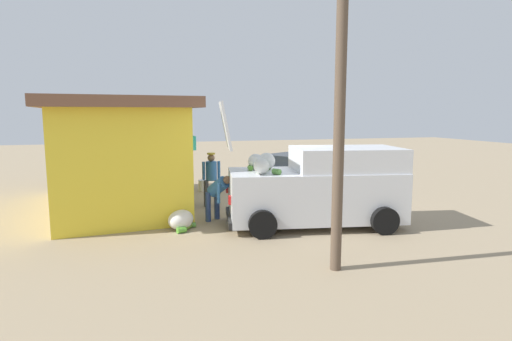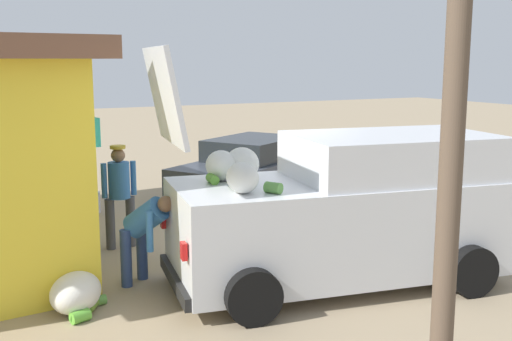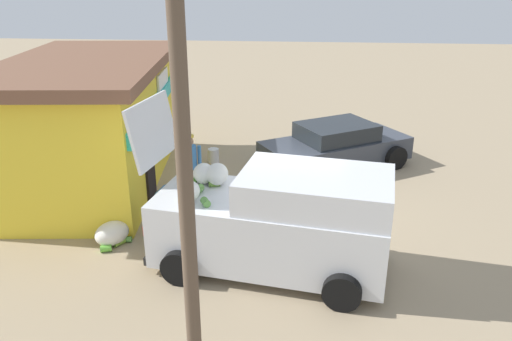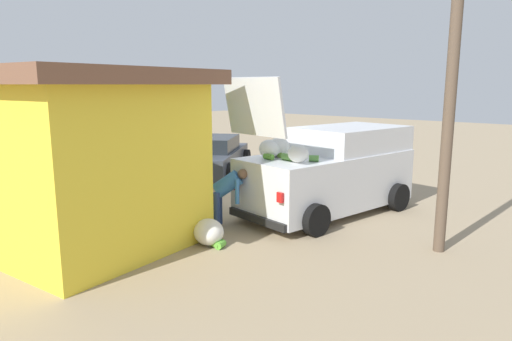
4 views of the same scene
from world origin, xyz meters
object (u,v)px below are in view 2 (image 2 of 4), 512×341
(delivery_van, at_px, (344,209))
(parked_sedan, at_px, (254,168))
(customer_bending, at_px, (145,229))
(vendor_standing, at_px, (119,190))
(unloaded_banana_pile, at_px, (76,294))
(paint_bucket, at_px, (92,202))

(delivery_van, height_order, parked_sedan, delivery_van)
(customer_bending, bearing_deg, vendor_standing, -4.80)
(parked_sedan, height_order, unloaded_banana_pile, parked_sedan)
(vendor_standing, bearing_deg, paint_bucket, -2.68)
(delivery_van, bearing_deg, parked_sedan, -14.57)
(parked_sedan, relative_size, customer_bending, 3.60)
(parked_sedan, xyz_separation_m, paint_bucket, (0.05, 3.58, -0.41))
(delivery_van, bearing_deg, customer_bending, 65.93)
(vendor_standing, height_order, customer_bending, vendor_standing)
(delivery_van, height_order, unloaded_banana_pile, delivery_van)
(parked_sedan, distance_m, unloaded_banana_pile, 6.93)
(customer_bending, distance_m, paint_bucket, 4.48)
(parked_sedan, height_order, paint_bucket, parked_sedan)
(parked_sedan, relative_size, vendor_standing, 2.73)
(vendor_standing, distance_m, paint_bucket, 2.69)
(vendor_standing, height_order, unloaded_banana_pile, vendor_standing)
(delivery_van, xyz_separation_m, paint_bucket, (5.52, 2.16, -0.80))
(unloaded_banana_pile, height_order, paint_bucket, unloaded_banana_pile)
(customer_bending, distance_m, unloaded_banana_pile, 1.28)
(vendor_standing, bearing_deg, customer_bending, 175.20)
(customer_bending, relative_size, unloaded_banana_pile, 1.35)
(delivery_van, xyz_separation_m, unloaded_banana_pile, (0.57, 3.46, -0.78))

